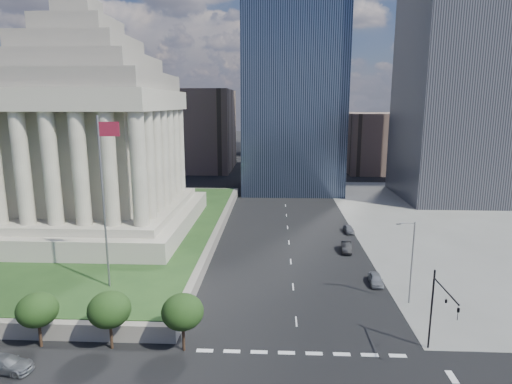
# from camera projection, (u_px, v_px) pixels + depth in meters

# --- Properties ---
(ground) EXTENTS (500.00, 500.00, 0.00)m
(ground) POSITION_uv_depth(u_px,v_px,m) (284.00, 185.00, 124.54)
(ground) COLOR black
(ground) RESTS_ON ground
(plaza_terrace) EXTENTS (66.00, 70.00, 1.80)m
(plaza_terrace) POSITION_uv_depth(u_px,v_px,m) (40.00, 229.00, 77.48)
(plaza_terrace) COLOR slate
(plaza_terrace) RESTS_ON ground
(plaza_lawn) EXTENTS (64.00, 68.00, 0.10)m
(plaza_lawn) POSITION_uv_depth(u_px,v_px,m) (40.00, 224.00, 77.29)
(plaza_lawn) COLOR #1E3A17
(plaza_lawn) RESTS_ON plaza_terrace
(war_memorial) EXTENTS (34.00, 34.00, 39.00)m
(war_memorial) POSITION_uv_depth(u_px,v_px,m) (86.00, 114.00, 70.88)
(war_memorial) COLOR gray
(war_memorial) RESTS_ON plaza_lawn
(flagpole) EXTENTS (2.52, 0.24, 20.00)m
(flagpole) POSITION_uv_depth(u_px,v_px,m) (104.00, 194.00, 48.52)
(flagpole) COLOR slate
(flagpole) RESTS_ON plaza_lawn
(midrise_glass) EXTENTS (26.00, 26.00, 60.00)m
(midrise_glass) POSITION_uv_depth(u_px,v_px,m) (293.00, 77.00, 113.48)
(midrise_glass) COLOR black
(midrise_glass) RESTS_ON ground
(building_filler_ne) EXTENTS (20.00, 30.00, 20.00)m
(building_filler_ne) POSITION_uv_depth(u_px,v_px,m) (374.00, 142.00, 150.41)
(building_filler_ne) COLOR brown
(building_filler_ne) RESTS_ON ground
(building_filler_nw) EXTENTS (24.00, 30.00, 28.00)m
(building_filler_nw) POSITION_uv_depth(u_px,v_px,m) (199.00, 130.00, 152.41)
(building_filler_nw) COLOR brown
(building_filler_nw) RESTS_ON ground
(traffic_signal_ne) EXTENTS (0.30, 5.74, 8.00)m
(traffic_signal_ne) POSITION_uv_depth(u_px,v_px,m) (440.00, 306.00, 38.48)
(traffic_signal_ne) COLOR black
(traffic_signal_ne) RESTS_ON ground
(street_lamp_north) EXTENTS (2.13, 0.22, 10.00)m
(street_lamp_north) POSITION_uv_depth(u_px,v_px,m) (411.00, 258.00, 49.42)
(street_lamp_north) COLOR slate
(street_lamp_north) RESTS_ON ground
(suv_grey) EXTENTS (2.57, 5.10, 1.42)m
(suv_grey) POSITION_uv_depth(u_px,v_px,m) (6.00, 364.00, 37.59)
(suv_grey) COLOR #585B60
(suv_grey) RESTS_ON ground
(parked_sedan_near) EXTENTS (1.95, 4.21, 1.40)m
(parked_sedan_near) POSITION_uv_depth(u_px,v_px,m) (376.00, 279.00, 55.73)
(parked_sedan_near) COLOR gray
(parked_sedan_near) RESTS_ON ground
(parked_sedan_mid) EXTENTS (1.94, 4.48, 1.43)m
(parked_sedan_mid) POSITION_uv_depth(u_px,v_px,m) (346.00, 247.00, 68.03)
(parked_sedan_mid) COLOR black
(parked_sedan_mid) RESTS_ON ground
(parked_sedan_far) EXTENTS (4.00, 1.80, 1.33)m
(parked_sedan_far) POSITION_uv_depth(u_px,v_px,m) (349.00, 229.00, 78.13)
(parked_sedan_far) COLOR #5B5D63
(parked_sedan_far) RESTS_ON ground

